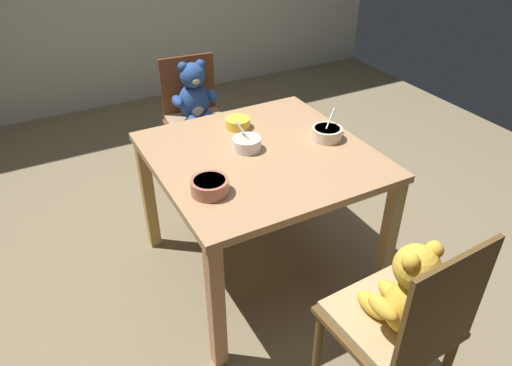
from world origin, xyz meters
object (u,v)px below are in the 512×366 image
(teddy_chair_far_center, at_px, (196,109))
(porridge_bowl_terracotta_near_left, at_px, (210,186))
(dining_table, at_px, (261,170))
(porridge_bowl_cream_near_right, at_px, (327,133))
(porridge_bowl_white_center, at_px, (247,144))
(teddy_chair_near_front, at_px, (403,309))
(porridge_bowl_yellow_far_center, at_px, (238,123))

(teddy_chair_far_center, distance_m, porridge_bowl_terracotta_near_left, 1.20)
(dining_table, relative_size, teddy_chair_far_center, 1.15)
(dining_table, xyz_separation_m, porridge_bowl_cream_near_right, (0.35, -0.03, 0.13))
(porridge_bowl_white_center, bearing_deg, porridge_bowl_cream_near_right, -12.92)
(porridge_bowl_terracotta_near_left, bearing_deg, teddy_chair_near_front, -62.18)
(porridge_bowl_cream_near_right, bearing_deg, porridge_bowl_yellow_far_center, 136.31)
(dining_table, distance_m, teddy_chair_near_front, 0.94)
(porridge_bowl_white_center, bearing_deg, teddy_chair_far_center, 84.54)
(porridge_bowl_white_center, height_order, porridge_bowl_cream_near_right, porridge_bowl_cream_near_right)
(teddy_chair_near_front, height_order, porridge_bowl_yellow_far_center, teddy_chair_near_front)
(dining_table, height_order, porridge_bowl_cream_near_right, porridge_bowl_cream_near_right)
(porridge_bowl_white_center, distance_m, porridge_bowl_terracotta_near_left, 0.39)
(teddy_chair_near_front, xyz_separation_m, porridge_bowl_terracotta_near_left, (-0.39, 0.74, 0.20))
(porridge_bowl_yellow_far_center, bearing_deg, dining_table, -94.09)
(teddy_chair_far_center, bearing_deg, porridge_bowl_white_center, -0.20)
(teddy_chair_far_center, bearing_deg, porridge_bowl_yellow_far_center, 3.57)
(porridge_bowl_terracotta_near_left, bearing_deg, dining_table, 29.03)
(porridge_bowl_cream_near_right, bearing_deg, porridge_bowl_white_center, 167.08)
(dining_table, distance_m, porridge_bowl_white_center, 0.15)
(teddy_chair_near_front, height_order, porridge_bowl_white_center, teddy_chair_near_front)
(dining_table, distance_m, porridge_bowl_terracotta_near_left, 0.41)
(teddy_chair_far_center, xyz_separation_m, porridge_bowl_white_center, (-0.08, -0.87, 0.19))
(dining_table, xyz_separation_m, teddy_chair_far_center, (0.04, 0.93, -0.06))
(porridge_bowl_terracotta_near_left, xyz_separation_m, porridge_bowl_cream_near_right, (0.69, 0.16, -0.00))
(teddy_chair_near_front, bearing_deg, porridge_bowl_cream_near_right, -21.44)
(porridge_bowl_yellow_far_center, xyz_separation_m, porridge_bowl_white_center, (-0.06, -0.22, 0.01))
(porridge_bowl_cream_near_right, bearing_deg, porridge_bowl_terracotta_near_left, -166.98)
(dining_table, height_order, porridge_bowl_terracotta_near_left, porridge_bowl_terracotta_near_left)
(dining_table, relative_size, porridge_bowl_cream_near_right, 6.50)
(dining_table, relative_size, porridge_bowl_yellow_far_center, 7.74)
(teddy_chair_near_front, xyz_separation_m, porridge_bowl_white_center, (-0.09, 0.99, 0.20))
(porridge_bowl_yellow_far_center, xyz_separation_m, porridge_bowl_cream_near_right, (0.33, -0.31, 0.00))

